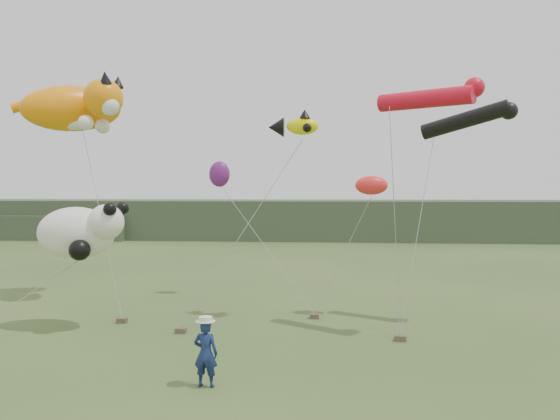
{
  "coord_description": "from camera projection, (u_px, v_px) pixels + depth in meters",
  "views": [
    {
      "loc": [
        2.99,
        -14.01,
        5.05
      ],
      "look_at": [
        1.45,
        3.0,
        4.44
      ],
      "focal_mm": 35.0,
      "sensor_mm": 36.0,
      "label": 1
    }
  ],
  "objects": [
    {
      "name": "ground",
      "position": [
        215.0,
        382.0,
        14.39
      ],
      "size": [
        120.0,
        120.0,
        0.0
      ],
      "primitive_type": "plane",
      "color": "#385123",
      "rests_on": "ground"
    },
    {
      "name": "headland",
      "position": [
        273.0,
        219.0,
        59.09
      ],
      "size": [
        90.0,
        13.0,
        4.0
      ],
      "color": "#2D3D28",
      "rests_on": "ground"
    },
    {
      "name": "festival_attendant",
      "position": [
        206.0,
        353.0,
        14.02
      ],
      "size": [
        0.66,
        0.46,
        1.73
      ],
      "primitive_type": "imported",
      "rotation": [
        0.0,
        0.0,
        3.06
      ],
      "color": "navy",
      "rests_on": "ground"
    },
    {
      "name": "sandbag_anchors",
      "position": [
        199.0,
        329.0,
        19.55
      ],
      "size": [
        14.69,
        5.05,
        0.19
      ],
      "color": "brown",
      "rests_on": "ground"
    },
    {
      "name": "cat_kite",
      "position": [
        79.0,
        107.0,
        25.29
      ],
      "size": [
        6.21,
        4.72,
        2.7
      ],
      "color": "orange",
      "rests_on": "ground"
    },
    {
      "name": "fish_kite",
      "position": [
        293.0,
        126.0,
        21.24
      ],
      "size": [
        1.98,
        1.36,
        1.05
      ],
      "color": "#F2E002",
      "rests_on": "ground"
    },
    {
      "name": "tube_kites",
      "position": [
        453.0,
        107.0,
        19.69
      ],
      "size": [
        5.2,
        4.09,
        1.8
      ],
      "color": "black",
      "rests_on": "ground"
    },
    {
      "name": "panda_kite",
      "position": [
        81.0,
        232.0,
        19.89
      ],
      "size": [
        3.38,
        2.18,
        2.1
      ],
      "color": "white",
      "rests_on": "ground"
    },
    {
      "name": "misc_kites",
      "position": [
        284.0,
        179.0,
        24.11
      ],
      "size": [
        8.1,
        4.51,
        1.58
      ],
      "color": "red",
      "rests_on": "ground"
    }
  ]
}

